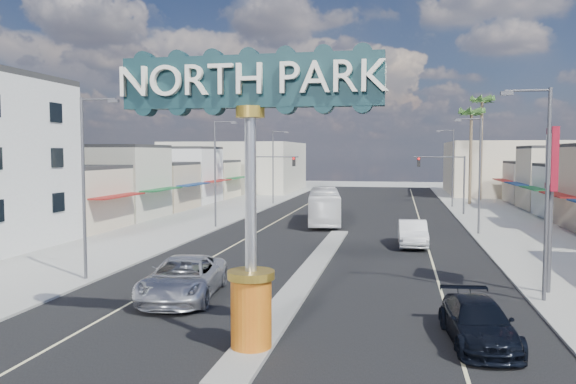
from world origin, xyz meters
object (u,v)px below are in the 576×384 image
at_px(streetlight_r_far, 451,164).
at_px(gateway_sign, 250,166).
at_px(suv_right, 478,322).
at_px(traffic_signal_right, 446,173).
at_px(streetlight_r_mid, 478,169).
at_px(streetlight_l_near, 86,179).
at_px(city_bus, 324,206).
at_px(suv_left, 183,278).
at_px(streetlight_r_near, 543,183).
at_px(traffic_signal_left, 269,172).
at_px(streetlight_l_far, 274,163).
at_px(car_parked_right, 413,233).
at_px(palm_right_far, 482,106).
at_px(palm_right_mid, 471,117).
at_px(bank_pylon_sign, 551,168).
at_px(palm_left_far, 249,109).
at_px(streetlight_l_mid, 217,168).

bearing_deg(streetlight_r_far, gateway_sign, -101.78).
xyz_separation_m(streetlight_r_far, suv_right, (-3.25, -47.80, -4.35)).
xyz_separation_m(traffic_signal_right, streetlight_r_mid, (1.25, -13.99, 0.79)).
relative_size(streetlight_l_near, city_bus, 0.80).
height_order(streetlight_r_far, suv_left, streetlight_r_far).
relative_size(streetlight_r_near, streetlight_r_far, 1.00).
bearing_deg(streetlight_r_mid, suv_left, -124.08).
bearing_deg(traffic_signal_left, streetlight_r_far, 22.20).
bearing_deg(streetlight_l_far, traffic_signal_left, -81.14).
xyz_separation_m(traffic_signal_left, car_parked_right, (14.68, -20.21, -3.41)).
bearing_deg(palm_right_far, streetlight_r_near, -95.02).
relative_size(streetlight_r_mid, car_parked_right, 1.71).
relative_size(streetlight_r_mid, city_bus, 0.80).
bearing_deg(traffic_signal_right, gateway_sign, -102.33).
relative_size(palm_right_mid, car_parked_right, 2.29).
bearing_deg(suv_left, city_bus, 77.45).
bearing_deg(suv_left, gateway_sign, -58.57).
height_order(streetlight_l_far, streetlight_r_far, same).
distance_m(suv_left, bank_pylon_sign, 16.85).
height_order(gateway_sign, streetlight_l_near, gateway_sign).
xyz_separation_m(streetlight_r_far, car_parked_right, (-4.93, -28.22, -4.20)).
distance_m(palm_right_mid, suv_left, 52.25).
bearing_deg(streetlight_l_far, streetlight_r_far, 0.00).
xyz_separation_m(gateway_sign, city_bus, (-2.00, 32.76, -4.37)).
height_order(palm_right_far, car_parked_right, palm_right_far).
xyz_separation_m(palm_left_far, city_bus, (11.00, -15.26, -9.94)).
height_order(streetlight_l_mid, city_bus, streetlight_l_mid).
xyz_separation_m(streetlight_l_far, suv_left, (5.83, -44.23, -4.18)).
bearing_deg(palm_right_mid, suv_right, -96.41).
height_order(streetlight_l_mid, car_parked_right, streetlight_l_mid).
bearing_deg(suv_left, palm_right_mid, 62.91).
xyz_separation_m(streetlight_l_mid, streetlight_l_far, (0.00, 22.00, 0.00)).
bearing_deg(streetlight_l_mid, suv_left, -75.31).
bearing_deg(city_bus, traffic_signal_right, 31.69).
relative_size(suv_left, suv_right, 1.28).
xyz_separation_m(traffic_signal_left, streetlight_r_near, (19.62, -33.99, 0.79)).
bearing_deg(palm_right_mid, city_bus, -125.21).
distance_m(streetlight_l_far, car_parked_right, 32.68).
bearing_deg(gateway_sign, traffic_signal_left, 102.33).
distance_m(gateway_sign, car_parked_right, 23.05).
xyz_separation_m(palm_left_far, bank_pylon_sign, (24.11, -38.47, -5.84)).
relative_size(streetlight_l_mid, streetlight_r_mid, 1.00).
bearing_deg(streetlight_l_near, palm_left_far, 93.67).
xyz_separation_m(streetlight_l_far, city_bus, (8.43, -17.26, -3.51)).
relative_size(gateway_sign, streetlight_l_mid, 1.02).
bearing_deg(palm_left_far, car_parked_right, -54.79).
distance_m(streetlight_l_near, city_bus, 26.37).
relative_size(streetlight_l_mid, palm_left_far, 0.69).
bearing_deg(bank_pylon_sign, streetlight_l_near, -168.39).
distance_m(palm_right_far, car_parked_right, 41.03).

